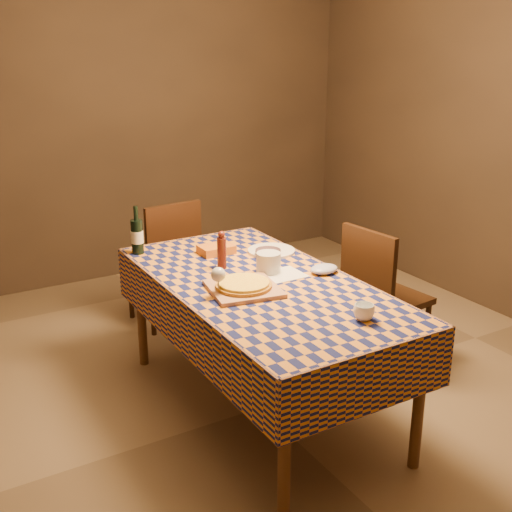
{
  "coord_description": "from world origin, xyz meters",
  "views": [
    {
      "loc": [
        -1.63,
        -2.72,
        2.01
      ],
      "look_at": [
        0.0,
        0.05,
        0.9
      ],
      "focal_mm": 45.0,
      "sensor_mm": 36.0,
      "label": 1
    }
  ],
  "objects_px": {
    "dining_table": "(261,295)",
    "wine_bottle": "(137,236)",
    "white_plate": "(271,251)",
    "bowl": "(268,254)",
    "chair_far": "(167,257)",
    "pizza": "(244,284)",
    "chair_right": "(379,291)",
    "cutting_board": "(244,289)"
  },
  "relations": [
    {
      "from": "dining_table",
      "to": "wine_bottle",
      "type": "relative_size",
      "value": 6.3
    },
    {
      "from": "white_plate",
      "to": "wine_bottle",
      "type": "bearing_deg",
      "value": 151.02
    },
    {
      "from": "bowl",
      "to": "white_plate",
      "type": "relative_size",
      "value": 0.53
    },
    {
      "from": "dining_table",
      "to": "chair_far",
      "type": "relative_size",
      "value": 1.98
    },
    {
      "from": "chair_far",
      "to": "pizza",
      "type": "bearing_deg",
      "value": -96.08
    },
    {
      "from": "pizza",
      "to": "chair_right",
      "type": "height_order",
      "value": "chair_right"
    },
    {
      "from": "cutting_board",
      "to": "wine_bottle",
      "type": "xyz_separation_m",
      "value": [
        -0.25,
        0.84,
        0.1
      ]
    },
    {
      "from": "pizza",
      "to": "wine_bottle",
      "type": "xyz_separation_m",
      "value": [
        -0.25,
        0.84,
        0.07
      ]
    },
    {
      "from": "bowl",
      "to": "chair_far",
      "type": "xyz_separation_m",
      "value": [
        -0.24,
        0.99,
        -0.27
      ]
    },
    {
      "from": "cutting_board",
      "to": "dining_table",
      "type": "bearing_deg",
      "value": 24.67
    },
    {
      "from": "cutting_board",
      "to": "bowl",
      "type": "xyz_separation_m",
      "value": [
        0.38,
        0.38,
        0.01
      ]
    },
    {
      "from": "chair_far",
      "to": "bowl",
      "type": "bearing_deg",
      "value": -76.59
    },
    {
      "from": "dining_table",
      "to": "pizza",
      "type": "height_order",
      "value": "pizza"
    },
    {
      "from": "dining_table",
      "to": "wine_bottle",
      "type": "distance_m",
      "value": 0.89
    },
    {
      "from": "pizza",
      "to": "bowl",
      "type": "xyz_separation_m",
      "value": [
        0.38,
        0.38,
        -0.01
      ]
    },
    {
      "from": "chair_far",
      "to": "chair_right",
      "type": "xyz_separation_m",
      "value": [
        0.87,
        -1.26,
        0.0
      ]
    },
    {
      "from": "dining_table",
      "to": "chair_far",
      "type": "bearing_deg",
      "value": 89.75
    },
    {
      "from": "wine_bottle",
      "to": "chair_far",
      "type": "height_order",
      "value": "wine_bottle"
    },
    {
      "from": "wine_bottle",
      "to": "pizza",
      "type": "bearing_deg",
      "value": -73.32
    },
    {
      "from": "bowl",
      "to": "chair_right",
      "type": "height_order",
      "value": "chair_right"
    },
    {
      "from": "pizza",
      "to": "chair_far",
      "type": "distance_m",
      "value": 1.41
    },
    {
      "from": "chair_right",
      "to": "pizza",
      "type": "bearing_deg",
      "value": -173.82
    },
    {
      "from": "cutting_board",
      "to": "chair_right",
      "type": "xyz_separation_m",
      "value": [
        1.02,
        0.11,
        -0.26
      ]
    },
    {
      "from": "chair_far",
      "to": "cutting_board",
      "type": "bearing_deg",
      "value": -96.08
    },
    {
      "from": "dining_table",
      "to": "white_plate",
      "type": "xyz_separation_m",
      "value": [
        0.31,
        0.39,
        0.08
      ]
    },
    {
      "from": "bowl",
      "to": "cutting_board",
      "type": "bearing_deg",
      "value": -134.79
    },
    {
      "from": "dining_table",
      "to": "pizza",
      "type": "bearing_deg",
      "value": -155.33
    },
    {
      "from": "dining_table",
      "to": "cutting_board",
      "type": "relative_size",
      "value": 5.38
    },
    {
      "from": "cutting_board",
      "to": "chair_right",
      "type": "bearing_deg",
      "value": 6.18
    },
    {
      "from": "wine_bottle",
      "to": "dining_table",
      "type": "bearing_deg",
      "value": -63.21
    },
    {
      "from": "wine_bottle",
      "to": "bowl",
      "type": "bearing_deg",
      "value": -35.88
    },
    {
      "from": "bowl",
      "to": "chair_far",
      "type": "bearing_deg",
      "value": 103.41
    },
    {
      "from": "cutting_board",
      "to": "wine_bottle",
      "type": "bearing_deg",
      "value": 106.68
    },
    {
      "from": "cutting_board",
      "to": "bowl",
      "type": "bearing_deg",
      "value": 45.21
    },
    {
      "from": "dining_table",
      "to": "chair_right",
      "type": "distance_m",
      "value": 0.89
    },
    {
      "from": "cutting_board",
      "to": "wine_bottle",
      "type": "relative_size",
      "value": 1.17
    },
    {
      "from": "chair_far",
      "to": "chair_right",
      "type": "bearing_deg",
      "value": -55.35
    },
    {
      "from": "wine_bottle",
      "to": "white_plate",
      "type": "xyz_separation_m",
      "value": [
        0.7,
        -0.39,
        -0.1
      ]
    },
    {
      "from": "white_plate",
      "to": "pizza",
      "type": "bearing_deg",
      "value": -134.57
    },
    {
      "from": "wine_bottle",
      "to": "chair_right",
      "type": "relative_size",
      "value": 0.31
    },
    {
      "from": "dining_table",
      "to": "wine_bottle",
      "type": "xyz_separation_m",
      "value": [
        -0.39,
        0.78,
        0.19
      ]
    },
    {
      "from": "cutting_board",
      "to": "white_plate",
      "type": "relative_size",
      "value": 1.2
    }
  ]
}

